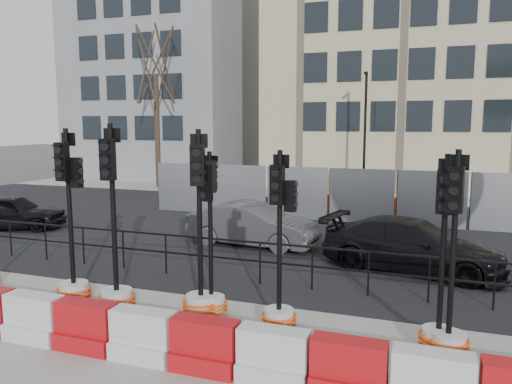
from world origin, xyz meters
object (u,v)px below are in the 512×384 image
at_px(traffic_signal_d, 201,274).
at_px(traffic_signal_h, 449,316).
at_px(car_c, 413,246).
at_px(car_a, 11,212).

height_order(traffic_signal_d, traffic_signal_h, traffic_signal_d).
xyz_separation_m(traffic_signal_d, car_c, (3.63, 4.40, -0.20)).
xyz_separation_m(traffic_signal_h, car_c, (-0.71, 4.61, -0.03)).
height_order(traffic_signal_h, car_a, traffic_signal_h).
bearing_deg(traffic_signal_d, car_c, 34.47).
height_order(traffic_signal_d, car_a, traffic_signal_d).
bearing_deg(car_c, traffic_signal_d, 152.67).
xyz_separation_m(traffic_signal_d, traffic_signal_h, (4.34, -0.20, -0.17)).
distance_m(traffic_signal_d, car_a, 10.75).
relative_size(traffic_signal_h, car_c, 0.69).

